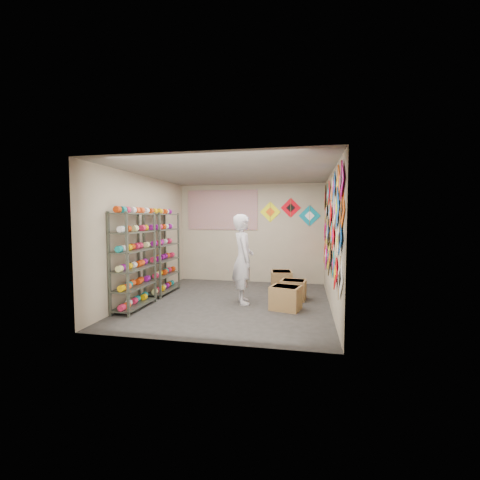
% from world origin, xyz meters
% --- Properties ---
extents(ground, '(4.50, 4.50, 0.00)m').
position_xyz_m(ground, '(0.00, 0.00, 0.00)').
color(ground, '#2B2926').
extents(room_walls, '(4.50, 4.50, 4.50)m').
position_xyz_m(room_walls, '(0.00, 0.00, 1.64)').
color(room_walls, tan).
rests_on(room_walls, ground).
extents(shelf_rack_front, '(0.40, 1.10, 1.90)m').
position_xyz_m(shelf_rack_front, '(-1.78, -0.85, 0.95)').
color(shelf_rack_front, '#4C5147').
rests_on(shelf_rack_front, ground).
extents(shelf_rack_back, '(0.40, 1.10, 1.90)m').
position_xyz_m(shelf_rack_back, '(-1.78, 0.45, 0.95)').
color(shelf_rack_back, '#4C5147').
rests_on(shelf_rack_back, ground).
extents(string_spools, '(0.12, 2.36, 0.12)m').
position_xyz_m(string_spools, '(-1.78, -0.20, 1.05)').
color(string_spools, '#E0204D').
rests_on(string_spools, ground).
extents(kite_wall_display, '(0.06, 4.30, 2.07)m').
position_xyz_m(kite_wall_display, '(1.98, 0.03, 1.62)').
color(kite_wall_display, white).
rests_on(kite_wall_display, room_walls).
extents(back_wall_kites, '(1.62, 0.02, 0.77)m').
position_xyz_m(back_wall_kites, '(1.09, 2.24, 1.94)').
color(back_wall_kites, '#FFFD0F').
rests_on(back_wall_kites, room_walls).
extents(poster, '(2.00, 0.01, 1.10)m').
position_xyz_m(poster, '(-0.80, 2.23, 2.00)').
color(poster, '#69489D').
rests_on(poster, room_walls).
extents(shopkeeper, '(0.96, 0.88, 1.86)m').
position_xyz_m(shopkeeper, '(0.23, -0.01, 0.93)').
color(shopkeeper, '#BCB6B4').
rests_on(shopkeeper, ground).
extents(carton_a, '(0.65, 0.58, 0.46)m').
position_xyz_m(carton_a, '(1.13, -0.32, 0.23)').
color(carton_a, olive).
rests_on(carton_a, ground).
extents(carton_b, '(0.56, 0.48, 0.43)m').
position_xyz_m(carton_b, '(1.25, 0.48, 0.21)').
color(carton_b, olive).
rests_on(carton_b, ground).
extents(carton_c, '(0.57, 0.61, 0.48)m').
position_xyz_m(carton_c, '(0.93, 1.30, 0.24)').
color(carton_c, olive).
rests_on(carton_c, ground).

